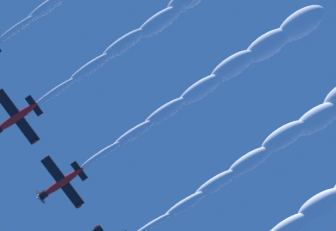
# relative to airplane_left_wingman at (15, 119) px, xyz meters

# --- Properties ---
(airplane_left_wingman) EXTENTS (9.43, 8.54, 2.90)m
(airplane_left_wingman) POSITION_rel_airplane_left_wingman_xyz_m (0.00, 0.00, 0.00)
(airplane_left_wingman) COLOR red
(airplane_right_wingman) EXTENTS (9.42, 8.54, 3.07)m
(airplane_right_wingman) POSITION_rel_airplane_left_wingman_xyz_m (11.62, -4.22, 1.30)
(airplane_right_wingman) COLOR red
(smoke_trail_right_wingman) EXTENTS (19.48, 43.17, 4.37)m
(smoke_trail_right_wingman) POSITION_rel_airplane_left_wingman_xyz_m (-1.50, -36.04, 2.87)
(smoke_trail_right_wingman) COLOR white
(smoke_trail_outer_left) EXTENTS (19.83, 42.84, 4.90)m
(smoke_trail_outer_left) POSITION_rel_airplane_left_wingman_xyz_m (10.96, -41.47, 1.83)
(smoke_trail_outer_left) COLOR white
(smoke_trail_outer_right) EXTENTS (20.10, 42.63, 4.79)m
(smoke_trail_outer_right) POSITION_rel_airplane_left_wingman_xyz_m (22.18, -45.37, 1.08)
(smoke_trail_outer_right) COLOR white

